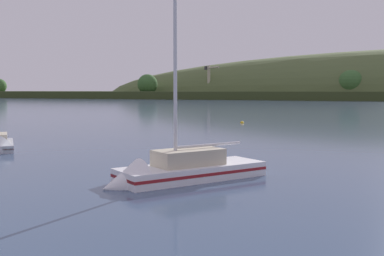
# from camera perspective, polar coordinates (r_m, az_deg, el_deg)

# --- Properties ---
(dockside_crane) EXTENTS (12.63, 9.48, 19.25)m
(dockside_crane) POSITION_cam_1_polar(r_m,az_deg,el_deg) (271.69, 2.10, 5.57)
(dockside_crane) COLOR #4C4C51
(dockside_crane) RESTS_ON ground
(sailboat_midwater_white) EXTENTS (6.91, 9.57, 15.11)m
(sailboat_midwater_white) POSITION_cam_1_polar(r_m,az_deg,el_deg) (25.11, -2.09, -5.91)
(sailboat_midwater_white) COLOR white
(sailboat_midwater_white) RESTS_ON ground
(mooring_buoy_far_upstream) EXTENTS (0.57, 0.57, 0.65)m
(mooring_buoy_far_upstream) POSITION_cam_1_polar(r_m,az_deg,el_deg) (69.74, 6.14, 0.60)
(mooring_buoy_far_upstream) COLOR yellow
(mooring_buoy_far_upstream) RESTS_ON ground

